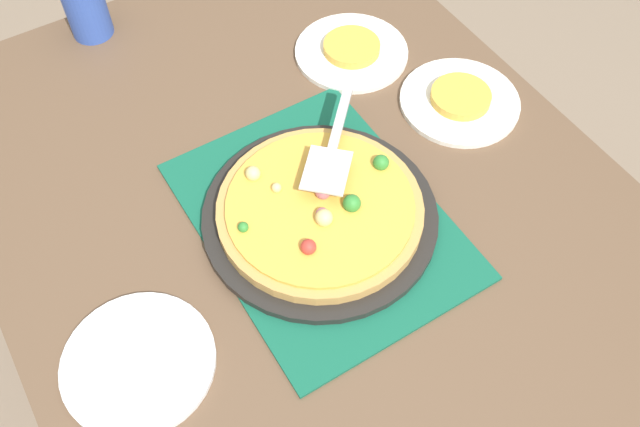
% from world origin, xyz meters
% --- Properties ---
extents(ground_plane, '(8.00, 8.00, 0.00)m').
position_xyz_m(ground_plane, '(0.00, 0.00, 0.00)').
color(ground_plane, '#84705B').
extents(dining_table, '(1.40, 1.00, 0.75)m').
position_xyz_m(dining_table, '(0.00, 0.00, 0.64)').
color(dining_table, brown).
rests_on(dining_table, ground_plane).
extents(placemat, '(0.48, 0.36, 0.01)m').
position_xyz_m(placemat, '(0.00, 0.00, 0.75)').
color(placemat, '#145B42').
rests_on(placemat, dining_table).
extents(pizza_pan, '(0.38, 0.38, 0.01)m').
position_xyz_m(pizza_pan, '(0.00, 0.00, 0.76)').
color(pizza_pan, black).
rests_on(pizza_pan, placemat).
extents(pizza, '(0.33, 0.33, 0.05)m').
position_xyz_m(pizza, '(-0.00, 0.00, 0.78)').
color(pizza, tan).
rests_on(pizza, pizza_pan).
extents(plate_near_left, '(0.22, 0.22, 0.01)m').
position_xyz_m(plate_near_left, '(-0.30, 0.26, 0.76)').
color(plate_near_left, white).
rests_on(plate_near_left, dining_table).
extents(plate_far_right, '(0.22, 0.22, 0.01)m').
position_xyz_m(plate_far_right, '(-0.09, 0.36, 0.76)').
color(plate_far_right, white).
rests_on(plate_far_right, dining_table).
extents(plate_side, '(0.22, 0.22, 0.01)m').
position_xyz_m(plate_side, '(0.08, -0.35, 0.76)').
color(plate_side, white).
rests_on(plate_side, dining_table).
extents(served_slice_left, '(0.11, 0.11, 0.02)m').
position_xyz_m(served_slice_left, '(-0.30, 0.26, 0.77)').
color(served_slice_left, gold).
rests_on(served_slice_left, plate_near_left).
extents(served_slice_right, '(0.11, 0.11, 0.02)m').
position_xyz_m(served_slice_right, '(-0.09, 0.36, 0.77)').
color(served_slice_right, gold).
rests_on(served_slice_right, plate_far_right).
extents(cup_far, '(0.08, 0.08, 0.12)m').
position_xyz_m(cup_far, '(-0.63, -0.15, 0.81)').
color(cup_far, '#3351AD').
rests_on(cup_far, dining_table).
extents(pizza_server, '(0.20, 0.19, 0.01)m').
position_xyz_m(pizza_server, '(-0.07, 0.07, 0.82)').
color(pizza_server, silver).
rests_on(pizza_server, pizza).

